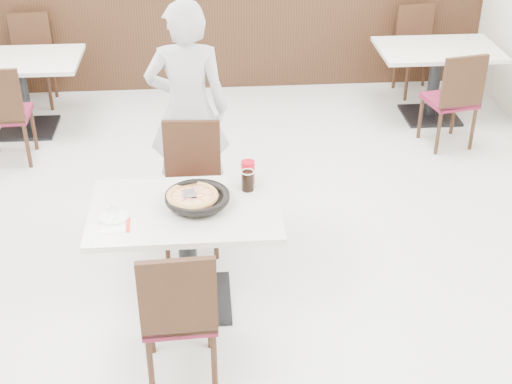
{
  "coord_description": "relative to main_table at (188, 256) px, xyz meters",
  "views": [
    {
      "loc": [
        -0.17,
        -4.2,
        3.11
      ],
      "look_at": [
        0.13,
        -0.3,
        0.81
      ],
      "focal_mm": 50.0,
      "sensor_mm": 36.0,
      "label": 1
    }
  ],
  "objects": [
    {
      "name": "floor",
      "position": [
        0.32,
        0.36,
        -0.38
      ],
      "size": [
        7.0,
        7.0,
        0.0
      ],
      "primitive_type": "plane",
      "color": "#AAAAA5",
      "rests_on": "ground"
    },
    {
      "name": "wainscot_back",
      "position": [
        0.32,
        3.84,
        0.18
      ],
      "size": [
        5.9,
        0.03,
        1.1
      ],
      "primitive_type": "cube",
      "color": "black",
      "rests_on": "floor"
    },
    {
      "name": "main_table",
      "position": [
        0.0,
        0.0,
        0.0
      ],
      "size": [
        1.26,
        0.89,
        0.75
      ],
      "primitive_type": null,
      "rotation": [
        0.0,
        0.0,
        -0.07
      ],
      "color": "silver",
      "rests_on": "floor"
    },
    {
      "name": "chair_near",
      "position": [
        -0.04,
        -0.65,
        0.1
      ],
      "size": [
        0.44,
        0.44,
        0.95
      ],
      "primitive_type": null,
      "rotation": [
        0.0,
        0.0,
        0.05
      ],
      "color": "black",
      "rests_on": "floor"
    },
    {
      "name": "chair_far",
      "position": [
        0.03,
        0.68,
        0.1
      ],
      "size": [
        0.45,
        0.45,
        0.95
      ],
      "primitive_type": null,
      "rotation": [
        0.0,
        0.0,
        3.06
      ],
      "color": "black",
      "rests_on": "floor"
    },
    {
      "name": "trivet",
      "position": [
        0.07,
        0.02,
        0.39
      ],
      "size": [
        0.14,
        0.14,
        0.04
      ],
      "primitive_type": "cylinder",
      "rotation": [
        0.0,
        0.0,
        -0.07
      ],
      "color": "black",
      "rests_on": "main_table"
    },
    {
      "name": "pizza_pan",
      "position": [
        0.08,
        0.01,
        0.42
      ],
      "size": [
        0.4,
        0.4,
        0.01
      ],
      "primitive_type": "cylinder",
      "rotation": [
        0.0,
        0.0,
        -0.07
      ],
      "color": "black",
      "rests_on": "trivet"
    },
    {
      "name": "pizza",
      "position": [
        0.05,
        0.01,
        0.44
      ],
      "size": [
        0.31,
        0.31,
        0.02
      ],
      "primitive_type": "cylinder",
      "rotation": [
        0.0,
        0.0,
        -0.07
      ],
      "color": "tan",
      "rests_on": "pizza_pan"
    },
    {
      "name": "pizza_server",
      "position": [
        0.03,
        0.02,
        0.47
      ],
      "size": [
        0.09,
        0.1,
        0.0
      ],
      "primitive_type": "cube",
      "rotation": [
        0.0,
        0.0,
        0.1
      ],
      "color": "white",
      "rests_on": "pizza"
    },
    {
      "name": "napkin",
      "position": [
        -0.42,
        -0.17,
        0.38
      ],
      "size": [
        0.18,
        0.18,
        0.0
      ],
      "primitive_type": "cube",
      "rotation": [
        0.0,
        0.0,
        0.07
      ],
      "color": "white",
      "rests_on": "main_table"
    },
    {
      "name": "side_plate",
      "position": [
        -0.43,
        -0.09,
        0.38
      ],
      "size": [
        0.2,
        0.2,
        0.01
      ],
      "primitive_type": "cylinder",
      "rotation": [
        0.0,
        0.0,
        -0.07
      ],
      "color": "white",
      "rests_on": "napkin"
    },
    {
      "name": "fork",
      "position": [
        -0.44,
        -0.09,
        0.39
      ],
      "size": [
        0.06,
        0.15,
        0.0
      ],
      "primitive_type": "cube",
      "rotation": [
        0.0,
        0.0,
        -0.28
      ],
      "color": "white",
      "rests_on": "side_plate"
    },
    {
      "name": "cola_glass",
      "position": [
        0.41,
        0.19,
        0.44
      ],
      "size": [
        0.09,
        0.09,
        0.13
      ],
      "primitive_type": "cylinder",
      "rotation": [
        0.0,
        0.0,
        -0.07
      ],
      "color": "black",
      "rests_on": "main_table"
    },
    {
      "name": "red_cup",
      "position": [
        0.42,
        0.29,
        0.45
      ],
      "size": [
        0.1,
        0.1,
        0.16
      ],
      "primitive_type": "cylinder",
      "rotation": [
        0.0,
        0.0,
        -0.07
      ],
      "color": "#BC0719",
      "rests_on": "main_table"
    },
    {
      "name": "diner_person",
      "position": [
        0.02,
        1.23,
        0.5
      ],
      "size": [
        0.65,
        0.44,
        1.74
      ],
      "primitive_type": "imported",
      "rotation": [
        0.0,
        0.0,
        3.11
      ],
      "color": "#BAB9BE",
      "rests_on": "floor"
    },
    {
      "name": "bg_table_left",
      "position": [
        -1.64,
        2.85,
        0.0
      ],
      "size": [
        1.25,
        0.88,
        0.75
      ],
      "primitive_type": null,
      "rotation": [
        0.0,
        0.0,
        -0.07
      ],
      "color": "silver",
      "rests_on": "floor"
    },
    {
      "name": "bg_chair_left_near",
      "position": [
        -1.65,
        2.22,
        0.1
      ],
      "size": [
        0.43,
        0.43,
        0.95
      ],
      "primitive_type": null,
      "rotation": [
        0.0,
        0.0,
        0.03
      ],
      "color": "black",
      "rests_on": "floor"
    },
    {
      "name": "bg_chair_left_far",
      "position": [
        -1.67,
        3.51,
        0.1
      ],
      "size": [
        0.43,
        0.43,
        0.95
      ],
      "primitive_type": null,
      "rotation": [
        0.0,
        0.0,
        3.17
      ],
      "color": "black",
      "rests_on": "floor"
    },
    {
      "name": "bg_table_right",
      "position": [
        2.5,
        2.85,
        0.0
      ],
      "size": [
        1.29,
        0.94,
        0.75
      ],
      "primitive_type": null,
      "rotation": [
        0.0,
        0.0,
        0.13
      ],
      "color": "silver",
      "rests_on": "floor"
    },
    {
      "name": "bg_chair_right_near",
      "position": [
        2.45,
        2.23,
        0.1
      ],
      "size": [
        0.49,
        0.49,
        0.95
      ],
      "primitive_type": null,
      "rotation": [
        0.0,
        0.0,
        0.2
      ],
      "color": "black",
      "rests_on": "floor"
    },
    {
      "name": "bg_chair_right_far",
      "position": [
        2.5,
        3.5,
        0.1
      ],
      "size": [
        0.47,
        0.47,
        0.95
      ],
      "primitive_type": null,
      "rotation": [
        0.0,
        0.0,
        3.26
      ],
      "color": "black",
      "rests_on": "floor"
    }
  ]
}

